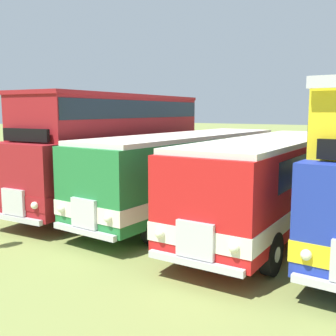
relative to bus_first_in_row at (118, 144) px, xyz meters
The scene contains 4 objects.
ground_plane 7.19m from the bus_first_in_row, ahead, with size 200.00×200.00×0.00m, color olive.
bus_first_in_row is the anchor object (origin of this frame).
bus_second_in_row 3.46m from the bus_first_in_row, ahead, with size 3.13×10.71×2.99m.
bus_third_in_row 6.81m from the bus_first_in_row, ahead, with size 2.67×10.41×2.99m.
Camera 1 is at (3.93, -12.96, 3.85)m, focal length 43.61 mm.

